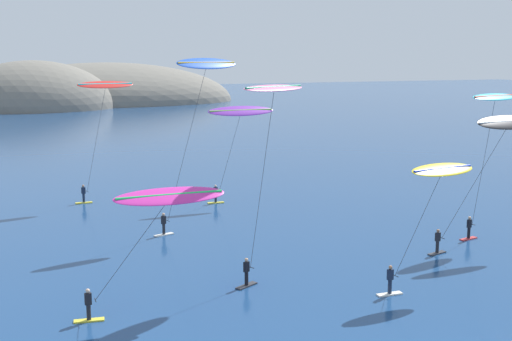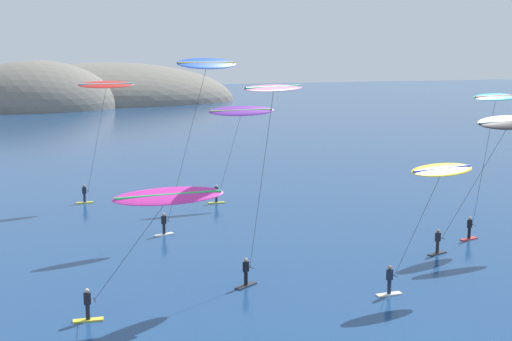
{
  "view_description": "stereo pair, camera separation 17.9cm",
  "coord_description": "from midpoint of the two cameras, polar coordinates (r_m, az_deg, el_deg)",
  "views": [
    {
      "loc": [
        -17.68,
        -18.71,
        12.99
      ],
      "look_at": [
        0.28,
        20.88,
        5.42
      ],
      "focal_mm": 45.0,
      "sensor_mm": 36.0,
      "label": 1
    },
    {
      "loc": [
        -17.52,
        -18.79,
        12.99
      ],
      "look_at": [
        0.28,
        20.88,
        5.42
      ],
      "focal_mm": 45.0,
      "sensor_mm": 36.0,
      "label": 2
    }
  ],
  "objects": [
    {
      "name": "kitesurfer_magenta",
      "position": [
        33.06,
        -8.29,
        -2.93
      ],
      "size": [
        8.02,
        1.75,
        6.49
      ],
      "color": "yellow",
      "rests_on": "ground"
    },
    {
      "name": "kitesurfer_yellow",
      "position": [
        37.71,
        15.73,
        -0.83
      ],
      "size": [
        6.66,
        1.7,
        7.15
      ],
      "color": "silver",
      "rests_on": "ground"
    },
    {
      "name": "kitesurfer_pink",
      "position": [
        37.24,
        1.26,
        5.76
      ],
      "size": [
        5.61,
        3.26,
        11.59
      ],
      "color": "#2D2D33",
      "rests_on": "ground"
    },
    {
      "name": "kitesurfer_black",
      "position": [
        47.54,
        21.14,
        3.37
      ],
      "size": [
        9.56,
        1.53,
        9.2
      ],
      "color": "#2D2D33",
      "rests_on": "ground"
    },
    {
      "name": "kitesurfer_blue",
      "position": [
        48.66,
        -4.83,
        8.26
      ],
      "size": [
        7.28,
        2.22,
        13.15
      ],
      "color": "silver",
      "rests_on": "ground"
    },
    {
      "name": "headland_island",
      "position": [
        193.88,
        -14.89,
        5.7
      ],
      "size": [
        83.35,
        55.58,
        25.43
      ],
      "color": "slate",
      "rests_on": "ground"
    },
    {
      "name": "kitesurfer_cyan",
      "position": [
        49.71,
        20.23,
        5.19
      ],
      "size": [
        5.7,
        2.38,
        10.59
      ],
      "color": "red",
      "rests_on": "ground"
    },
    {
      "name": "kitesurfer_red",
      "position": [
        60.19,
        -13.48,
        6.55
      ],
      "size": [
        5.95,
        1.96,
        11.09
      ],
      "color": "yellow",
      "rests_on": "ground"
    },
    {
      "name": "kitesurfer_purple",
      "position": [
        58.43,
        -1.58,
        4.78
      ],
      "size": [
        6.52,
        1.26,
        8.83
      ],
      "color": "yellow",
      "rests_on": "ground"
    }
  ]
}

